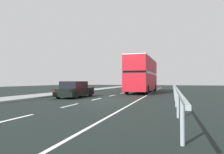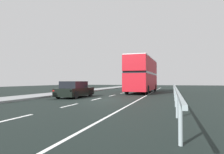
{
  "view_description": "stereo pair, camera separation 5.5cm",
  "coord_description": "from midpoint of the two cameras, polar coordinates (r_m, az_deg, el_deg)",
  "views": [
    {
      "loc": [
        5.75,
        -14.99,
        1.43
      ],
      "look_at": [
        -0.51,
        5.95,
        1.89
      ],
      "focal_mm": 32.29,
      "sensor_mm": 36.0,
      "label": 1
    },
    {
      "loc": [
        5.8,
        -14.98,
        1.43
      ],
      "look_at": [
        -0.51,
        5.95,
        1.89
      ],
      "focal_mm": 32.29,
      "sensor_mm": 36.0,
      "label": 2
    }
  ],
  "objects": [
    {
      "name": "double_decker_bus_red",
      "position": [
        25.55,
        8.69,
        0.75
      ],
      "size": [
        2.78,
        10.44,
        4.28
      ],
      "rotation": [
        0.0,
        0.0,
        -0.03
      ],
      "color": "#AB131D",
      "rests_on": "ground"
    },
    {
      "name": "lane_paint_markings",
      "position": [
        24.19,
        7.8,
        -4.57
      ],
      "size": [
        3.43,
        46.0,
        0.01
      ],
      "color": "silver",
      "rests_on": "ground"
    },
    {
      "name": "ground_plane",
      "position": [
        16.13,
        -4.31,
        -6.46
      ],
      "size": [
        73.08,
        120.0,
        0.1
      ],
      "primitive_type": "cube",
      "color": "black"
    },
    {
      "name": "near_sidewalk_kerb",
      "position": [
        19.2,
        -21.76,
        -5.17
      ],
      "size": [
        2.81,
        80.0,
        0.14
      ],
      "primitive_type": "cube",
      "color": "gray",
      "rests_on": "ground"
    },
    {
      "name": "hatchback_car_near",
      "position": [
        18.06,
        -10.39,
        -3.56
      ],
      "size": [
        1.88,
        4.35,
        1.42
      ],
      "rotation": [
        0.0,
        0.0,
        -0.02
      ],
      "color": "black",
      "rests_on": "ground"
    },
    {
      "name": "bridge_side_railing",
      "position": [
        23.99,
        17.24,
        -2.45
      ],
      "size": [
        0.1,
        42.0,
        1.09
      ],
      "color": "gray",
      "rests_on": "ground"
    }
  ]
}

